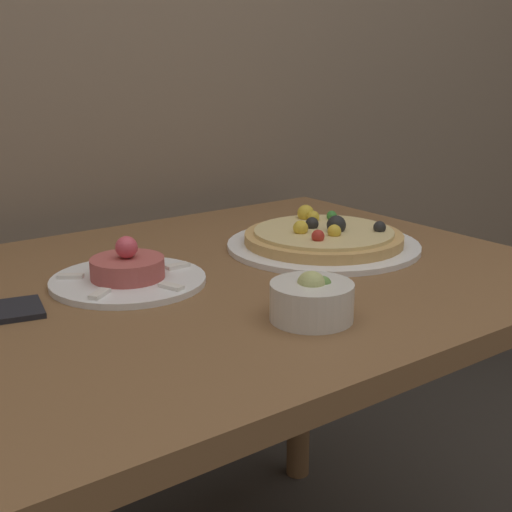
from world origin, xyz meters
name	(u,v)px	position (x,y,z in m)	size (l,w,h in m)	color
dining_table	(216,338)	(0.00, 0.41, 0.63)	(1.09, 0.83, 0.73)	brown
pizza_plate	(324,239)	(0.26, 0.44, 0.75)	(0.36, 0.36, 0.06)	white
tartare_plate	(128,274)	(-0.13, 0.46, 0.75)	(0.24, 0.24, 0.08)	white
small_bowl	(312,298)	(0.00, 0.18, 0.76)	(0.11, 0.11, 0.07)	silver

